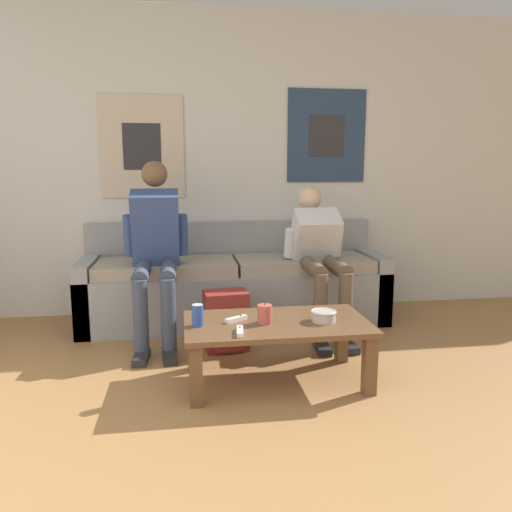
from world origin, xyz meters
TOP-DOWN VIEW (x-y plane):
  - wall_back at (0.00, 2.95)m, footprint 10.00×0.07m
  - couch at (0.14, 2.59)m, footprint 2.42×0.72m
  - coffee_table at (0.25, 1.35)m, footprint 1.06×0.60m
  - person_seated_adult at (-0.47, 2.23)m, footprint 0.47×0.89m
  - person_seated_teen at (0.75, 2.25)m, footprint 0.47×0.99m
  - backpack at (0.01, 1.92)m, footprint 0.32×0.26m
  - ceramic_bowl at (0.52, 1.31)m, footprint 0.15×0.15m
  - pillar_candle at (0.18, 1.32)m, footprint 0.09×0.09m
  - drink_can_blue at (-0.20, 1.33)m, footprint 0.07×0.07m
  - game_controller_near_left at (0.02, 1.39)m, footprint 0.14×0.11m
  - game_controller_near_right at (0.02, 1.16)m, footprint 0.05×0.15m

SIDE VIEW (x-z plane):
  - backpack at x=0.01m, z-range -0.01..0.40m
  - couch at x=0.14m, z-range -0.11..0.69m
  - coffee_table at x=0.25m, z-range 0.12..0.49m
  - game_controller_near_left at x=0.02m, z-range 0.37..0.39m
  - game_controller_near_right at x=0.02m, z-range 0.37..0.39m
  - ceramic_bowl at x=0.52m, z-range 0.37..0.44m
  - pillar_candle at x=0.18m, z-range 0.36..0.48m
  - drink_can_blue at x=-0.20m, z-range 0.37..0.49m
  - person_seated_teen at x=0.75m, z-range 0.07..1.17m
  - person_seated_adult at x=-0.47m, z-range 0.06..1.35m
  - wall_back at x=0.00m, z-range 0.00..2.55m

